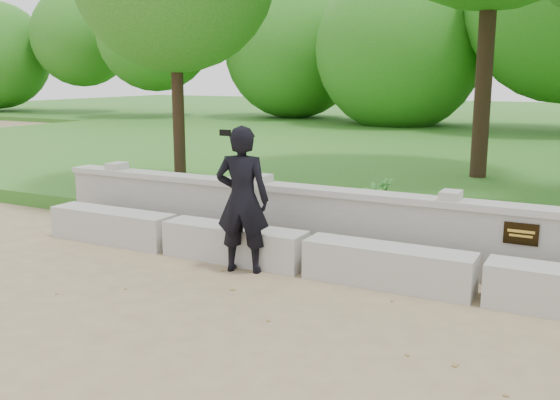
{
  "coord_description": "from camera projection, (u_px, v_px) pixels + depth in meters",
  "views": [
    {
      "loc": [
        1.01,
        -4.53,
        2.32
      ],
      "look_at": [
        -2.27,
        1.76,
        0.88
      ],
      "focal_mm": 40.0,
      "sensor_mm": 36.0,
      "label": 1
    }
  ],
  "objects": [
    {
      "name": "ground",
      "position": [
        434.0,
        377.0,
        4.85
      ],
      "size": [
        80.0,
        80.0,
        0.0
      ],
      "primitive_type": "plane",
      "color": "#9E8960",
      "rests_on": "ground"
    },
    {
      "name": "concrete_bench",
      "position": [
        481.0,
        280.0,
        6.46
      ],
      "size": [
        11.9,
        0.45,
        0.45
      ],
      "color": "#B8B6AD",
      "rests_on": "ground"
    },
    {
      "name": "parapet_wall",
      "position": [
        493.0,
        241.0,
        7.02
      ],
      "size": [
        12.5,
        0.35,
        0.9
      ],
      "color": "#ADABA3",
      "rests_on": "ground"
    },
    {
      "name": "man_main",
      "position": [
        242.0,
        200.0,
        7.3
      ],
      "size": [
        0.72,
        0.66,
        1.74
      ],
      "color": "black",
      "rests_on": "ground"
    },
    {
      "name": "shrub_a",
      "position": [
        372.0,
        206.0,
        8.37
      ],
      "size": [
        0.4,
        0.34,
        0.64
      ],
      "primitive_type": "imported",
      "rotation": [
        0.0,
        0.0,
        0.4
      ],
      "color": "#327929",
      "rests_on": "lawn"
    },
    {
      "name": "shrub_d",
      "position": [
        384.0,
        198.0,
        9.0
      ],
      "size": [
        0.46,
        0.46,
        0.61
      ],
      "primitive_type": "imported",
      "rotation": [
        0.0,
        0.0,
        5.5
      ],
      "color": "#327929",
      "rests_on": "lawn"
    }
  ]
}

